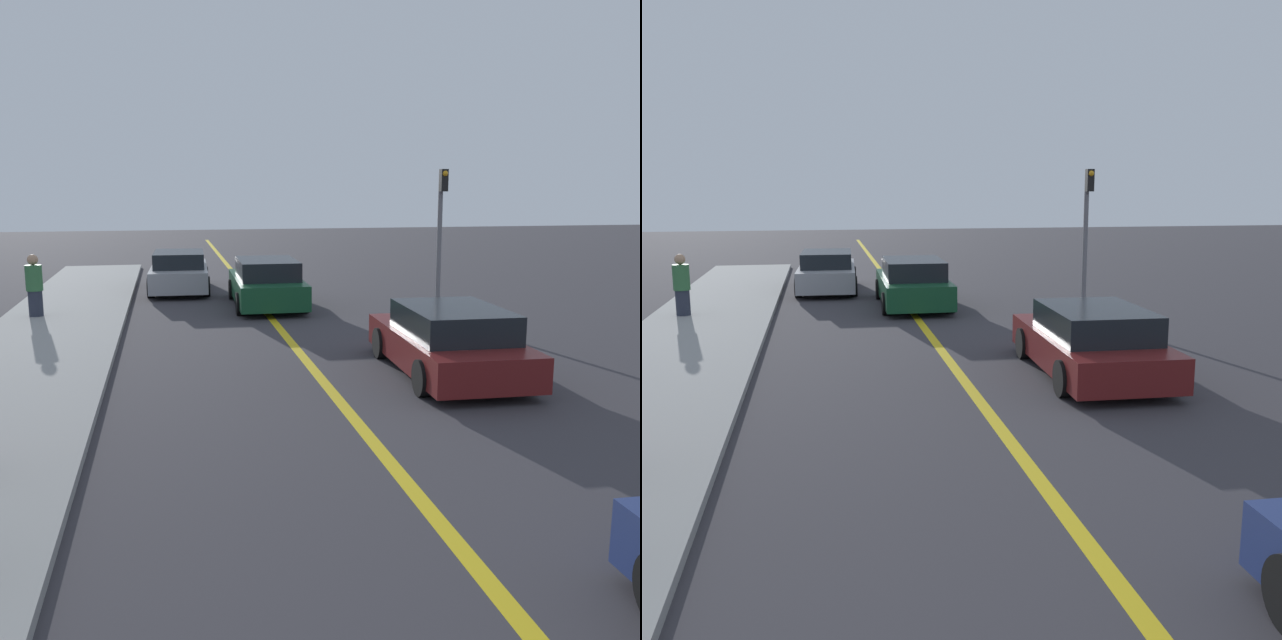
{
  "view_description": "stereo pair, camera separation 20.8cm",
  "coord_description": "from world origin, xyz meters",
  "views": [
    {
      "loc": [
        -2.59,
        0.29,
        3.33
      ],
      "look_at": [
        0.06,
        12.62,
        1.0
      ],
      "focal_mm": 40.0,
      "sensor_mm": 36.0,
      "label": 1
    },
    {
      "loc": [
        -2.39,
        0.25,
        3.33
      ],
      "look_at": [
        0.06,
        12.62,
        1.0
      ],
      "focal_mm": 40.0,
      "sensor_mm": 36.0,
      "label": 2
    }
  ],
  "objects": [
    {
      "name": "pedestrian_far_standing",
      "position": [
        -5.91,
        19.29,
        0.91
      ],
      "size": [
        0.41,
        0.41,
        1.57
      ],
      "color": "#282D3D",
      "rests_on": "sidewalk_left"
    },
    {
      "name": "traffic_light",
      "position": [
        4.24,
        17.48,
        2.36
      ],
      "size": [
        0.18,
        0.4,
        3.81
      ],
      "color": "slate",
      "rests_on": "ground_plane"
    },
    {
      "name": "road_center_line",
      "position": [
        0.0,
        18.0,
        0.0
      ],
      "size": [
        0.2,
        60.0,
        0.01
      ],
      "color": "gold",
      "rests_on": "ground_plane"
    },
    {
      "name": "sidewalk_left",
      "position": [
        -5.23,
        15.8,
        0.07
      ],
      "size": [
        3.07,
        31.61,
        0.13
      ],
      "color": "gray",
      "rests_on": "ground_plane"
    },
    {
      "name": "car_parked_left_lot",
      "position": [
        -2.22,
        24.07,
        0.64
      ],
      "size": [
        2.04,
        4.66,
        1.32
      ],
      "rotation": [
        0.0,
        0.0,
        -0.04
      ],
      "color": "#9E9EA3",
      "rests_on": "ground_plane"
    },
    {
      "name": "car_far_distant",
      "position": [
        0.16,
        20.42,
        0.65
      ],
      "size": [
        2.03,
        4.65,
        1.36
      ],
      "rotation": [
        0.0,
        0.0,
        -0.02
      ],
      "color": "#144728",
      "rests_on": "ground_plane"
    },
    {
      "name": "car_ahead_center",
      "position": [
        2.34,
        12.13,
        0.61
      ],
      "size": [
        2.13,
        4.42,
        1.26
      ],
      "rotation": [
        0.0,
        0.0,
        -0.04
      ],
      "color": "maroon",
      "rests_on": "ground_plane"
    }
  ]
}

